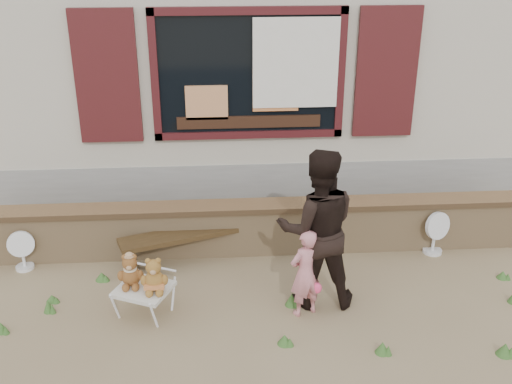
{
  "coord_description": "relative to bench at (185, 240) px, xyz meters",
  "views": [
    {
      "loc": [
        -0.44,
        -5.68,
        3.79
      ],
      "look_at": [
        0.0,
        0.6,
        1.0
      ],
      "focal_mm": 42.0,
      "sensor_mm": 36.0,
      "label": 1
    }
  ],
  "objects": [
    {
      "name": "folding_chair",
      "position": [
        -0.39,
        -1.08,
        0.01
      ],
      "size": [
        0.69,
        0.66,
        0.33
      ],
      "rotation": [
        0.0,
        0.0,
        -0.42
      ],
      "color": "beige",
      "rests_on": "ground"
    },
    {
      "name": "teddy_bear_right",
      "position": [
        -0.26,
        -1.14,
        0.23
      ],
      "size": [
        0.36,
        0.34,
        0.39
      ],
      "primitive_type": null,
      "rotation": [
        0.0,
        0.0,
        -0.42
      ],
      "color": "brown",
      "rests_on": "folding_chair"
    },
    {
      "name": "teddy_bear_left",
      "position": [
        -0.52,
        -1.02,
        0.22
      ],
      "size": [
        0.35,
        0.33,
        0.37
      ],
      "primitive_type": null,
      "rotation": [
        0.0,
        0.0,
        -0.42
      ],
      "color": "brown",
      "rests_on": "folding_chair"
    },
    {
      "name": "ground",
      "position": [
        0.86,
        -0.8,
        -0.3
      ],
      "size": [
        80.0,
        80.0,
        0.0
      ],
      "primitive_type": "plane",
      "color": "brown",
      "rests_on": "ground"
    },
    {
      "name": "child",
      "position": [
        1.3,
        -1.18,
        0.2
      ],
      "size": [
        0.43,
        0.36,
        1.0
      ],
      "primitive_type": "imported",
      "rotation": [
        0.0,
        0.0,
        3.56
      ],
      "color": "pink",
      "rests_on": "ground"
    },
    {
      "name": "grass_tufts",
      "position": [
        1.16,
        -1.25,
        -0.23
      ],
      "size": [
        5.68,
        1.79,
        0.15
      ],
      "color": "#386126",
      "rests_on": "ground"
    },
    {
      "name": "brick_wall",
      "position": [
        0.86,
        0.2,
        0.05
      ],
      "size": [
        7.1,
        0.36,
        0.67
      ],
      "color": "tan",
      "rests_on": "ground"
    },
    {
      "name": "fan_left",
      "position": [
        -1.94,
        -0.04,
        -0.04
      ],
      "size": [
        0.33,
        0.22,
        0.51
      ],
      "rotation": [
        0.0,
        0.0,
        0.29
      ],
      "color": "white",
      "rests_on": "ground"
    },
    {
      "name": "shopfront",
      "position": [
        0.86,
        3.69,
        1.7
      ],
      "size": [
        8.04,
        5.13,
        4.0
      ],
      "color": "#ACA08B",
      "rests_on": "ground"
    },
    {
      "name": "fan_right",
      "position": [
        3.12,
        -0.0,
        -0.01
      ],
      "size": [
        0.37,
        0.24,
        0.57
      ],
      "rotation": [
        0.0,
        0.0,
        0.39
      ],
      "color": "silver",
      "rests_on": "ground"
    },
    {
      "name": "adult",
      "position": [
        1.45,
        -0.95,
        0.59
      ],
      "size": [
        0.88,
        0.7,
        1.78
      ],
      "primitive_type": "imported",
      "rotation": [
        0.0,
        0.0,
        3.12
      ],
      "color": "black",
      "rests_on": "ground"
    },
    {
      "name": "bench",
      "position": [
        0.0,
        0.0,
        0.0
      ],
      "size": [
        1.61,
        0.83,
        0.41
      ],
      "rotation": [
        0.0,
        0.0,
        0.33
      ],
      "color": "#362512",
      "rests_on": "ground"
    }
  ]
}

